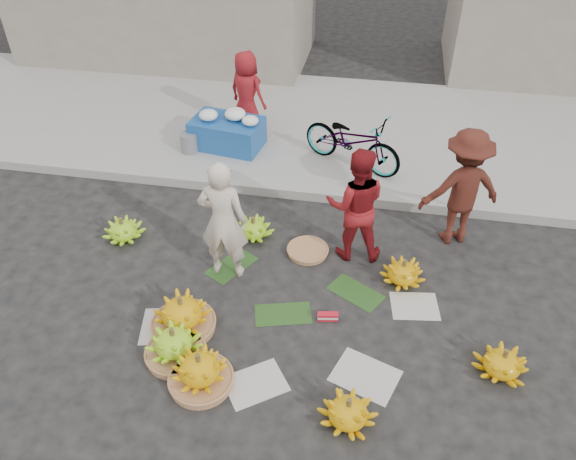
% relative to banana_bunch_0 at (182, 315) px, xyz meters
% --- Properties ---
extents(ground, '(80.00, 80.00, 0.00)m').
position_rel_banana_bunch_0_xyz_m(ground, '(1.16, 0.60, -0.21)').
color(ground, black).
rests_on(ground, ground).
extents(curb, '(40.00, 0.25, 0.15)m').
position_rel_banana_bunch_0_xyz_m(curb, '(1.16, 2.80, -0.13)').
color(curb, gray).
rests_on(curb, ground).
extents(sidewalk, '(40.00, 4.00, 0.12)m').
position_rel_banana_bunch_0_xyz_m(sidewalk, '(1.16, 4.90, -0.15)').
color(sidewalk, gray).
rests_on(sidewalk, ground).
extents(newspaper_scatter, '(3.20, 1.80, 0.00)m').
position_rel_banana_bunch_0_xyz_m(newspaper_scatter, '(1.16, -0.20, -0.21)').
color(newspaper_scatter, beige).
rests_on(newspaper_scatter, ground).
extents(banana_leaves, '(2.00, 1.00, 0.00)m').
position_rel_banana_bunch_0_xyz_m(banana_leaves, '(1.06, 0.80, -0.20)').
color(banana_leaves, '#1E4216').
rests_on(banana_leaves, ground).
extents(banana_bunch_0, '(0.79, 0.79, 0.48)m').
position_rel_banana_bunch_0_xyz_m(banana_bunch_0, '(0.00, 0.00, 0.00)').
color(banana_bunch_0, '#A16A43').
rests_on(banana_bunch_0, ground).
extents(banana_bunch_1, '(0.63, 0.63, 0.44)m').
position_rel_banana_bunch_0_xyz_m(banana_bunch_1, '(0.05, -0.41, -0.02)').
color(banana_bunch_1, '#A16A43').
rests_on(banana_bunch_1, ground).
extents(banana_bunch_2, '(0.71, 0.71, 0.45)m').
position_rel_banana_bunch_0_xyz_m(banana_bunch_2, '(0.42, -0.69, -0.02)').
color(banana_bunch_2, '#A16A43').
rests_on(banana_bunch_2, ground).
extents(banana_bunch_3, '(0.65, 0.65, 0.34)m').
position_rel_banana_bunch_0_xyz_m(banana_bunch_3, '(1.93, -0.85, -0.06)').
color(banana_bunch_3, '#EAAF0B').
rests_on(banana_bunch_3, ground).
extents(banana_bunch_4, '(0.62, 0.62, 0.34)m').
position_rel_banana_bunch_0_xyz_m(banana_bunch_4, '(3.44, 0.00, -0.06)').
color(banana_bunch_4, '#EAAF0B').
rests_on(banana_bunch_4, ground).
extents(banana_bunch_5, '(0.59, 0.59, 0.33)m').
position_rel_banana_bunch_0_xyz_m(banana_bunch_5, '(2.40, 1.21, -0.07)').
color(banana_bunch_5, '#EAAF0B').
rests_on(banana_bunch_5, ground).
extents(banana_bunch_6, '(0.62, 0.62, 0.33)m').
position_rel_banana_bunch_0_xyz_m(banana_bunch_6, '(-1.31, 1.39, -0.07)').
color(banana_bunch_6, '#7CC71C').
rests_on(banana_bunch_6, ground).
extents(banana_bunch_7, '(0.60, 0.60, 0.32)m').
position_rel_banana_bunch_0_xyz_m(banana_bunch_7, '(0.41, 1.73, -0.07)').
color(banana_bunch_7, '#7CC71C').
rests_on(banana_bunch_7, ground).
extents(basket_spare, '(0.69, 0.69, 0.06)m').
position_rel_banana_bunch_0_xyz_m(basket_spare, '(1.18, 1.53, -0.18)').
color(basket_spare, '#A16A43').
rests_on(basket_spare, ground).
extents(incense_stack, '(0.24, 0.11, 0.10)m').
position_rel_banana_bunch_0_xyz_m(incense_stack, '(1.58, 0.41, -0.15)').
color(incense_stack, red).
rests_on(incense_stack, ground).
extents(vendor_cream, '(0.59, 0.39, 1.59)m').
position_rel_banana_bunch_0_xyz_m(vendor_cream, '(0.24, 1.00, 0.59)').
color(vendor_cream, beige).
rests_on(vendor_cream, ground).
extents(vendor_red, '(0.81, 0.66, 1.54)m').
position_rel_banana_bunch_0_xyz_m(vendor_red, '(1.74, 1.63, 0.56)').
color(vendor_red, maroon).
rests_on(vendor_red, ground).
extents(man_striped, '(1.18, 0.90, 1.62)m').
position_rel_banana_bunch_0_xyz_m(man_striped, '(3.04, 2.18, 0.60)').
color(man_striped, maroon).
rests_on(man_striped, ground).
extents(flower_table, '(1.21, 0.86, 0.65)m').
position_rel_banana_bunch_0_xyz_m(flower_table, '(-0.50, 3.84, 0.18)').
color(flower_table, '#164791').
rests_on(flower_table, sidewalk).
extents(grey_bucket, '(0.28, 0.28, 0.32)m').
position_rel_banana_bunch_0_xyz_m(grey_bucket, '(-1.07, 3.55, 0.07)').
color(grey_bucket, slate).
rests_on(grey_bucket, sidewalk).
extents(flower_vendor, '(0.79, 0.68, 1.37)m').
position_rel_banana_bunch_0_xyz_m(flower_vendor, '(-0.31, 4.44, 0.60)').
color(flower_vendor, maroon).
rests_on(flower_vendor, sidewalk).
extents(bicycle, '(1.23, 1.75, 0.87)m').
position_rel_banana_bunch_0_xyz_m(bicycle, '(1.54, 3.60, 0.35)').
color(bicycle, gray).
rests_on(bicycle, sidewalk).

